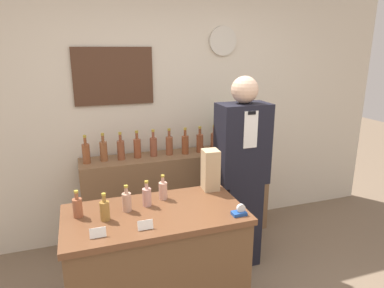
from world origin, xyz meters
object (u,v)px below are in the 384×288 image
potted_plant (232,131)px  shopkeeper (241,175)px  paper_bag (210,170)px  tape_dispenser (240,212)px

potted_plant → shopkeeper: bearing=-107.7°
shopkeeper → paper_bag: (-0.44, -0.36, 0.23)m
shopkeeper → tape_dispenser: shopkeeper is taller
shopkeeper → paper_bag: shopkeeper is taller
shopkeeper → potted_plant: shopkeeper is taller
potted_plant → paper_bag: size_ratio=1.09×
shopkeeper → potted_plant: (0.21, 0.65, 0.23)m
shopkeeper → tape_dispenser: (-0.42, -0.80, 0.10)m
paper_bag → shopkeeper: bearing=39.3°
paper_bag → tape_dispenser: bearing=-86.9°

